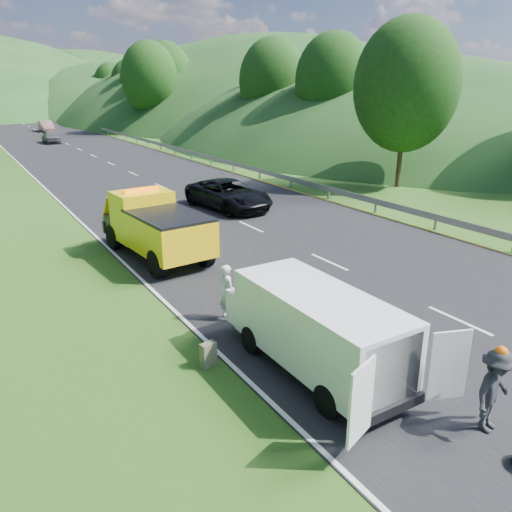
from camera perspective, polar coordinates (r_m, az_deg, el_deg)
ground at (r=15.10m, az=9.13°, el=-7.12°), size 320.00×320.00×0.00m
road_surface at (r=52.02m, az=-18.06°, el=10.82°), size 14.00×200.00×0.02m
guardrail at (r=65.92m, az=-14.49°, el=12.68°), size 0.06×140.00×1.52m
tree_line_right at (r=77.42m, az=-6.99°, el=13.98°), size 14.00×140.00×14.00m
hills_backdrop at (r=145.87m, az=-26.07°, el=14.56°), size 201.00×288.60×44.00m
tow_truck at (r=20.20m, az=-11.44°, el=3.39°), size 2.75×6.26×2.62m
white_van at (r=12.00m, az=6.68°, el=-7.97°), size 3.19×5.80×2.06m
woman at (r=14.94m, az=-3.29°, el=-7.19°), size 0.51×0.66×1.69m
child at (r=13.02m, az=2.80°, el=-11.41°), size 0.58×0.50×1.05m
worker at (r=11.62m, az=24.92°, el=-17.53°), size 1.26×0.87×1.78m
suitcase at (r=12.52m, az=-5.47°, el=-11.15°), size 0.42×0.28×0.62m
passing_suv at (r=28.12m, az=-3.13°, el=5.43°), size 3.35×6.00×1.59m
dist_car_a at (r=65.51m, az=-22.30°, el=11.85°), size 1.70×4.23×1.44m
dist_car_b at (r=82.36m, az=-22.81°, el=12.98°), size 1.64×4.70×1.55m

